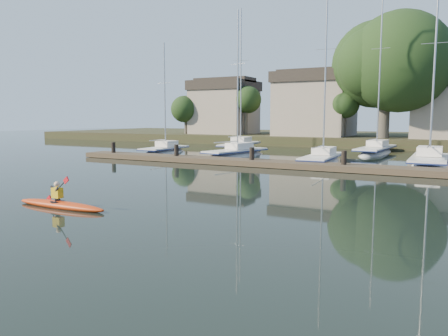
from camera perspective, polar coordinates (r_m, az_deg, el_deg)
The scene contains 10 objects.
ground at distance 15.34m, azimuth -8.29°, elevation -5.42°, with size 160.00×160.00×0.00m, color black.
kayak at distance 16.54m, azimuth -20.64°, elevation -4.33°, with size 4.08×0.82×1.30m.
dock at distance 27.67m, azimuth 9.29°, elevation 0.42°, with size 34.00×2.00×1.80m.
sailboat_0 at distance 38.72m, azimuth -7.76°, elevation 1.67°, with size 2.32×6.83×10.67m.
sailboat_1 at distance 35.26m, azimuth 1.56°, elevation 1.24°, with size 3.40×7.99×12.71m.
sailboat_2 at distance 31.15m, azimuth 12.70°, elevation 0.36°, with size 2.24×8.14×13.36m.
sailboat_3 at distance 31.09m, azimuth 25.15°, elevation -0.20°, with size 2.34×8.45×13.57m.
sailboat_5 at distance 43.21m, azimuth 2.06°, elevation 2.24°, with size 3.14×9.14×14.82m.
sailboat_6 at distance 40.28m, azimuth 19.19°, elevation 1.54°, with size 2.62×9.78×15.38m.
shore at distance 52.80m, azimuth 20.54°, elevation 6.34°, with size 90.00×25.25×12.75m.
Camera 1 is at (9.00, -12.00, 3.21)m, focal length 35.00 mm.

